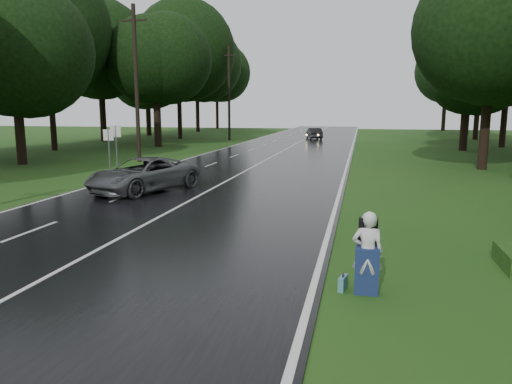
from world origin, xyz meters
TOP-DOWN VIEW (x-y plane):
  - ground at (0.00, 0.00)m, footprint 160.00×160.00m
  - road at (0.00, 20.00)m, footprint 12.00×140.00m
  - lane_center at (0.00, 20.00)m, footprint 0.12×140.00m
  - grey_car at (-2.80, 9.40)m, footprint 4.26×5.91m
  - far_car at (1.03, 48.13)m, footprint 2.45×4.30m
  - hitchhiker at (6.87, -0.80)m, footprint 0.63×0.56m
  - suitcase at (6.40, -0.72)m, footprint 0.19×0.42m
  - utility_pole_mid at (-8.50, 20.82)m, footprint 1.80×0.28m
  - utility_pole_far at (-8.50, 44.52)m, footprint 1.80×0.28m
  - road_sign_a at (-7.20, 14.40)m, footprint 0.61×0.10m
  - road_sign_b at (-7.20, 15.24)m, footprint 0.65×0.10m
  - tree_left_d at (-15.49, 17.76)m, footprint 7.95×7.95m
  - tree_left_e at (-12.74, 33.77)m, footprint 9.75×9.75m
  - tree_left_f at (-15.21, 46.07)m, footprint 11.47×11.47m
  - tree_right_d at (13.94, 21.37)m, footprint 9.48×9.48m
  - tree_right_e at (15.47, 35.55)m, footprint 7.71×7.71m
  - tree_right_f at (17.63, 47.62)m, footprint 9.46×9.46m

SIDE VIEW (x-z plane):
  - ground at x=0.00m, z-range 0.00..0.00m
  - utility_pole_mid at x=-8.50m, z-range -5.27..5.27m
  - utility_pole_far at x=-8.50m, z-range -5.36..5.36m
  - road_sign_a at x=-7.20m, z-range -1.27..1.27m
  - road_sign_b at x=-7.20m, z-range -1.36..1.36m
  - tree_left_d at x=-15.49m, z-range -6.21..6.21m
  - tree_left_e at x=-12.74m, z-range -7.61..7.61m
  - tree_left_f at x=-15.21m, z-range -8.96..8.96m
  - tree_right_d at x=13.94m, z-range -7.41..7.41m
  - tree_right_e at x=15.47m, z-range -6.02..6.02m
  - tree_right_f at x=17.63m, z-range -7.39..7.39m
  - road at x=0.00m, z-range 0.00..0.04m
  - lane_center at x=0.00m, z-range 0.04..0.05m
  - suitcase at x=6.40m, z-range 0.00..0.29m
  - far_car at x=1.03m, z-range 0.04..1.38m
  - grey_car at x=-2.80m, z-range 0.04..1.53m
  - hitchhiker at x=6.87m, z-range -0.06..1.64m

